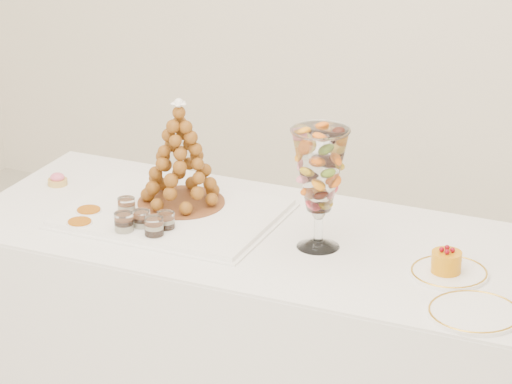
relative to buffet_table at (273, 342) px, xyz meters
The scene contains 15 objects.
buffet_table is the anchor object (origin of this frame).
lace_tray 0.51m from the buffet_table, behind, with size 0.64×0.48×0.02m, color white.
macaron_vase 0.62m from the buffet_table, ahead, with size 0.17×0.17×0.36m.
cake_plate 0.67m from the buffet_table, ahead, with size 0.22×0.22×0.01m, color white.
spare_plate 0.81m from the buffet_table, 18.55° to the right, with size 0.25×0.25×0.01m, color white.
pink_tart 0.91m from the buffet_table, behind, with size 0.07×0.07×0.04m.
verrine_a 0.62m from the buffet_table, 168.60° to the right, with size 0.05×0.05×0.07m, color white.
verrine_b 0.57m from the buffet_table, 157.30° to the right, with size 0.05×0.05×0.07m, color white.
verrine_c 0.52m from the buffet_table, 155.78° to the right, with size 0.05×0.05×0.07m, color white.
verrine_d 0.60m from the buffet_table, 152.78° to the right, with size 0.06×0.06×0.08m, color white.
verrine_e 0.54m from the buffet_table, 147.50° to the right, with size 0.06×0.06×0.08m, color white.
ramekin_back 0.70m from the buffet_table, 167.48° to the right, with size 0.08×0.08×0.03m, color white.
ramekin_front 0.70m from the buffet_table, 158.53° to the right, with size 0.08×0.08×0.03m, color white.
croquembouche 0.66m from the buffet_table, behind, with size 0.28×0.28×0.35m.
mousse_cake 0.68m from the buffet_table, ahead, with size 0.09×0.09×0.07m.
Camera 1 is at (1.42, -2.66, 2.23)m, focal length 85.00 mm.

